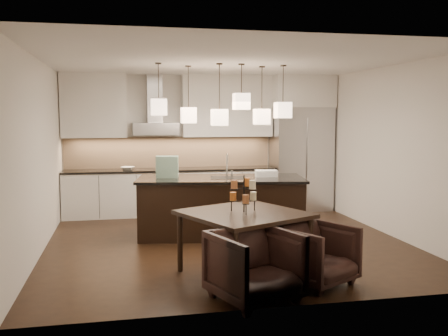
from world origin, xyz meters
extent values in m
cube|color=black|center=(0.00, 0.00, -0.01)|extent=(5.50, 5.50, 0.02)
cube|color=white|center=(0.00, 0.00, 2.81)|extent=(5.50, 5.50, 0.02)
cube|color=silver|center=(0.00, 2.76, 1.40)|extent=(5.50, 0.02, 2.80)
cube|color=silver|center=(0.00, -2.76, 1.40)|extent=(5.50, 0.02, 2.80)
cube|color=silver|center=(-2.76, 0.00, 1.40)|extent=(0.02, 5.50, 2.80)
cube|color=silver|center=(2.76, 0.00, 1.40)|extent=(0.02, 5.50, 2.80)
cube|color=#B7B7BA|center=(2.10, 2.38, 1.07)|extent=(1.20, 0.72, 2.15)
cube|color=silver|center=(2.10, 2.38, 2.47)|extent=(1.26, 0.72, 0.65)
cube|color=silver|center=(-0.62, 2.43, 0.44)|extent=(4.21, 0.62, 0.88)
cube|color=black|center=(-0.62, 2.43, 0.90)|extent=(4.21, 0.66, 0.04)
cube|color=tan|center=(-0.62, 2.73, 1.24)|extent=(4.21, 0.02, 0.63)
cube|color=silver|center=(-2.10, 2.57, 2.17)|extent=(1.25, 0.35, 1.25)
cube|color=silver|center=(0.55, 2.57, 2.17)|extent=(1.85, 0.35, 1.25)
cube|color=#B7B7BA|center=(-0.93, 2.48, 1.72)|extent=(0.90, 0.52, 0.24)
cube|color=#B7B7BA|center=(-0.93, 2.59, 2.32)|extent=(0.30, 0.28, 0.96)
imported|color=silver|center=(-1.48, 2.38, 0.95)|extent=(0.32, 0.32, 0.06)
cube|color=black|center=(0.00, 0.46, 0.46)|extent=(2.76, 1.47, 0.92)
cube|color=black|center=(0.00, 0.46, 0.95)|extent=(2.86, 1.56, 0.04)
cube|color=#18573D|center=(-0.87, 0.60, 1.15)|extent=(0.38, 0.24, 0.36)
cube|color=silver|center=(0.77, 0.43, 1.02)|extent=(0.39, 0.31, 0.11)
cylinder|color=beige|center=(0.01, -1.56, 0.98)|extent=(0.11, 0.11, 0.11)
cylinder|color=orange|center=(-0.24, -1.53, 0.98)|extent=(0.11, 0.11, 0.11)
cylinder|color=#B06638|center=(-0.14, -1.76, 0.98)|extent=(0.11, 0.11, 0.11)
cylinder|color=orange|center=(-0.06, -1.48, 1.15)|extent=(0.11, 0.11, 0.11)
cylinder|color=#B06638|center=(-0.26, -1.66, 1.15)|extent=(0.11, 0.11, 0.11)
cylinder|color=beige|center=(-0.05, -1.73, 1.15)|extent=(0.11, 0.11, 0.11)
imported|color=black|center=(-0.23, -2.54, 0.38)|extent=(1.07, 1.08, 0.77)
imported|color=black|center=(0.63, -2.14, 0.35)|extent=(1.04, 1.05, 0.71)
cube|color=#FFD5AD|center=(-1.00, 0.42, 2.11)|extent=(0.24, 0.24, 0.26)
cube|color=#FFD5AD|center=(-0.49, 0.76, 1.98)|extent=(0.24, 0.24, 0.26)
cube|color=#FFD5AD|center=(0.30, 0.29, 2.20)|extent=(0.24, 0.24, 0.26)
cube|color=#FFD5AD|center=(0.73, 0.61, 1.96)|extent=(0.24, 0.24, 0.26)
cube|color=#FFD5AD|center=(1.02, 0.36, 2.07)|extent=(0.24, 0.24, 0.26)
cube|color=#FFD5AD|center=(-0.05, 0.30, 1.95)|extent=(0.24, 0.24, 0.26)
camera|label=1|loc=(-1.59, -7.52, 1.98)|focal=40.00mm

